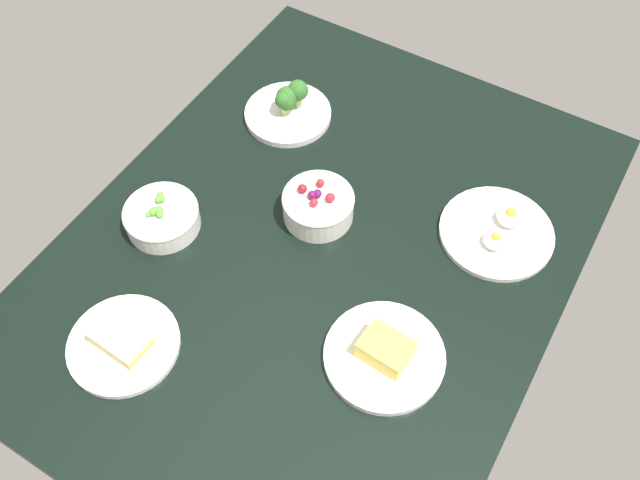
{
  "coord_description": "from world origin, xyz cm",
  "views": [
    {
      "loc": [
        -61.82,
        -37.03,
        109.5
      ],
      "look_at": [
        0.0,
        0.0,
        6.0
      ],
      "focal_mm": 39.0,
      "sensor_mm": 36.0,
      "label": 1
    }
  ],
  "objects_px": {
    "plate_sandwich": "(123,343)",
    "plate_cheese": "(385,354)",
    "bowl_berries": "(318,205)",
    "bowl_peas": "(162,217)",
    "plate_eggs": "(498,231)",
    "plate_broccoli": "(288,108)"
  },
  "relations": [
    {
      "from": "bowl_berries",
      "to": "bowl_peas",
      "type": "bearing_deg",
      "value": 125.43
    },
    {
      "from": "plate_sandwich",
      "to": "plate_broccoli",
      "type": "relative_size",
      "value": 1.03
    },
    {
      "from": "plate_sandwich",
      "to": "plate_broccoli",
      "type": "height_order",
      "value": "plate_broccoli"
    },
    {
      "from": "plate_broccoli",
      "to": "plate_eggs",
      "type": "distance_m",
      "value": 0.5
    },
    {
      "from": "bowl_berries",
      "to": "plate_cheese",
      "type": "xyz_separation_m",
      "value": [
        -0.2,
        -0.25,
        -0.02
      ]
    },
    {
      "from": "plate_sandwich",
      "to": "plate_cheese",
      "type": "bearing_deg",
      "value": -61.91
    },
    {
      "from": "plate_broccoli",
      "to": "plate_eggs",
      "type": "bearing_deg",
      "value": -96.93
    },
    {
      "from": "bowl_berries",
      "to": "plate_cheese",
      "type": "bearing_deg",
      "value": -128.79
    },
    {
      "from": "bowl_peas",
      "to": "plate_broccoli",
      "type": "distance_m",
      "value": 0.36
    },
    {
      "from": "plate_sandwich",
      "to": "plate_broccoli",
      "type": "xyz_separation_m",
      "value": [
        0.6,
        0.05,
        0.01
      ]
    },
    {
      "from": "bowl_berries",
      "to": "plate_broccoli",
      "type": "bearing_deg",
      "value": 44.32
    },
    {
      "from": "plate_sandwich",
      "to": "plate_cheese",
      "type": "relative_size",
      "value": 0.93
    },
    {
      "from": "plate_sandwich",
      "to": "bowl_peas",
      "type": "xyz_separation_m",
      "value": [
        0.23,
        0.1,
        0.01
      ]
    },
    {
      "from": "plate_sandwich",
      "to": "plate_eggs",
      "type": "height_order",
      "value": "plate_eggs"
    },
    {
      "from": "plate_sandwich",
      "to": "plate_cheese",
      "type": "xyz_separation_m",
      "value": [
        0.2,
        -0.38,
        0.0
      ]
    },
    {
      "from": "plate_sandwich",
      "to": "plate_cheese",
      "type": "height_order",
      "value": "plate_cheese"
    },
    {
      "from": "plate_cheese",
      "to": "plate_sandwich",
      "type": "bearing_deg",
      "value": 118.09
    },
    {
      "from": "plate_eggs",
      "to": "plate_cheese",
      "type": "relative_size",
      "value": 1.05
    },
    {
      "from": "plate_sandwich",
      "to": "plate_eggs",
      "type": "distance_m",
      "value": 0.7
    },
    {
      "from": "bowl_peas",
      "to": "plate_sandwich",
      "type": "bearing_deg",
      "value": -156.85
    },
    {
      "from": "bowl_peas",
      "to": "plate_broccoli",
      "type": "height_order",
      "value": "plate_broccoli"
    },
    {
      "from": "plate_cheese",
      "to": "plate_broccoli",
      "type": "bearing_deg",
      "value": 48.03
    }
  ]
}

